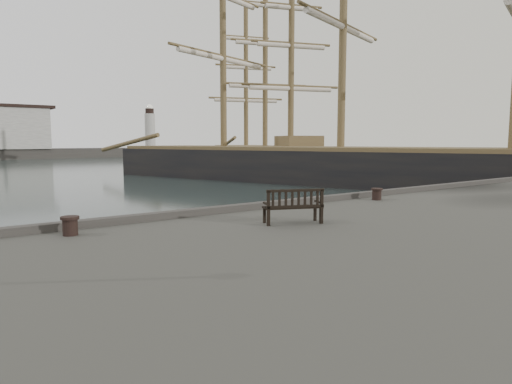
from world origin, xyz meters
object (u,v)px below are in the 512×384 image
Objects in this scene: tall_ship_main at (340,173)px; bollard_left at (70,226)px; bench at (293,213)px; tall_ship_far at (265,163)px; bollard_right at (377,194)px.

bollard_left is at bearing -165.13° from tall_ship_main.
bench is 0.05× the size of tall_ship_far.
bollard_left is 31.33m from tall_ship_main.
bollard_left reaches higher than bollard_right.
bench is at bearing -107.21° from tall_ship_far.
tall_ship_main is 18.72m from tall_ship_far.
tall_ship_far is at bearing 54.26° from tall_ship_main.
tall_ship_far is at bearing 57.44° from bollard_right.
bollard_left is (-4.63, 1.72, -0.06)m from bench.
tall_ship_main is at bearing 45.86° from bollard_right.
bollard_right is at bearing 40.63° from bench.
bollard_left is 9.77m from bollard_right.
bench is at bearing -157.19° from tall_ship_main.
bollard_left is 1.01× the size of bollard_right.
bench is 28.64m from tall_ship_main.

